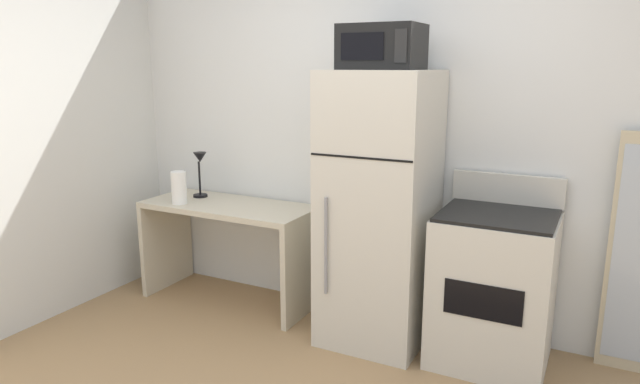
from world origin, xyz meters
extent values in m
cube|color=silver|center=(0.00, 1.70, 1.30)|extent=(5.00, 0.10, 2.60)
cube|color=beige|center=(-1.20, 1.35, 0.73)|extent=(1.29, 0.55, 0.04)
cube|color=beige|center=(-1.83, 1.35, 0.35)|extent=(0.04, 0.55, 0.71)
cube|color=beige|center=(-0.58, 1.35, 0.35)|extent=(0.04, 0.55, 0.71)
cylinder|color=black|center=(-1.53, 1.44, 0.76)|extent=(0.11, 0.11, 0.02)
cylinder|color=black|center=(-1.53, 1.44, 0.90)|extent=(0.02, 0.02, 0.26)
cone|color=black|center=(-1.50, 1.42, 1.07)|extent=(0.10, 0.10, 0.08)
cylinder|color=white|center=(-1.53, 1.20, 0.87)|extent=(0.11, 0.11, 0.24)
cube|color=beige|center=(0.00, 1.31, 0.86)|extent=(0.63, 0.65, 1.72)
cube|color=black|center=(0.00, 0.98, 1.24)|extent=(0.62, 0.00, 0.01)
cylinder|color=gray|center=(-0.21, 0.97, 0.69)|extent=(0.02, 0.02, 0.60)
cube|color=black|center=(0.00, 1.29, 1.85)|extent=(0.46, 0.34, 0.26)
cube|color=black|center=(-0.05, 1.11, 1.85)|extent=(0.26, 0.01, 0.15)
cube|color=black|center=(0.18, 1.11, 1.85)|extent=(0.07, 0.01, 0.18)
cube|color=beige|center=(0.72, 1.33, 0.45)|extent=(0.66, 0.60, 0.90)
cube|color=black|center=(0.72, 1.33, 0.91)|extent=(0.63, 0.58, 0.02)
cube|color=beige|center=(0.72, 1.61, 1.01)|extent=(0.66, 0.04, 0.18)
cube|color=black|center=(0.72, 1.03, 0.50)|extent=(0.42, 0.01, 0.20)
camera|label=1|loc=(1.22, -1.88, 1.75)|focal=31.35mm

